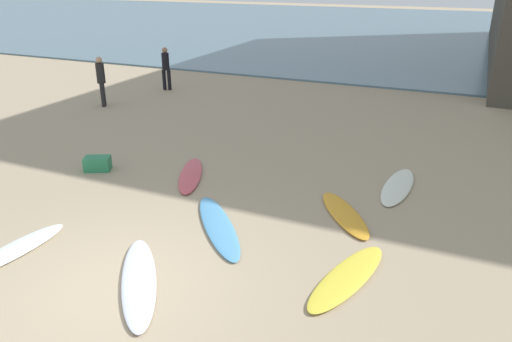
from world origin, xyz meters
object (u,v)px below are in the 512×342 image
Objects in this scene: surfboard_2 at (16,249)px; surfboard_4 at (398,186)px; surfboard_6 at (139,281)px; beachgoer_far at (166,67)px; surfboard_3 at (347,277)px; surfboard_5 at (345,214)px; beachgoer_mid at (101,79)px; beach_cooler at (98,164)px; surfboard_1 at (191,175)px; surfboard_0 at (218,226)px.

surfboard_2 is 0.90× the size of surfboard_4.
surfboard_6 is 1.51× the size of beachgoer_far.
surfboard_4 is at bearing -78.96° from surfboard_3.
surfboard_5 is 1.23× the size of beachgoer_far.
surfboard_4 is at bearing 40.22° from beachgoer_mid.
beach_cooler reaches higher than surfboard_3.
surfboard_6 is (2.45, 0.08, -0.00)m from surfboard_2.
surfboard_6 is at bearing 39.10° from surfboard_3.
surfboard_1 is 0.97× the size of surfboard_3.
surfboard_3 is at bearing 22.62° from beachgoer_mid.
beachgoer_far reaches higher than beach_cooler.
beach_cooler is (3.02, -7.65, -0.74)m from beachgoer_far.
surfboard_0 is 1.56× the size of beachgoer_far.
beachgoer_far reaches higher than surfboard_5.
beach_cooler is (-5.92, -0.05, 0.13)m from surfboard_5.
beachgoer_far is at bearing 133.09° from beachgoer_mid.
surfboard_0 is at bearing 17.46° from beachgoer_mid.
surfboard_3 reaches higher than surfboard_5.
beachgoer_mid reaches higher than surfboard_6.
surfboard_5 is at bearing 30.11° from beachgoer_mid.
beach_cooler is (-2.21, -0.54, 0.13)m from surfboard_1.
surfboard_4 is (2.77, 3.12, 0.00)m from surfboard_0.
surfboard_3 is at bearing 19.47° from surfboard_2.
surfboard_3 is (2.58, -0.65, 0.01)m from surfboard_0.
beachgoer_far is (-4.15, 11.07, 0.86)m from surfboard_2.
beachgoer_mid is (-4.83, 8.14, 0.90)m from surfboard_2.
surfboard_4 is 11.36m from beachgoer_far.
surfboard_6 is (1.37, -3.87, -0.00)m from surfboard_1.
beachgoer_mid is at bearing -83.77° from surfboard_6.
surfboard_2 reaches higher than surfboard_5.
surfboard_4 is at bearing 14.98° from beach_cooler.
surfboard_6 is at bearing -43.03° from beach_cooler.
beachgoer_far is at bearing 104.27° from surfboard_5.
surfboard_0 is 1.20× the size of surfboard_1.
surfboard_2 is 5.53m from surfboard_3.
surfboard_3 is (5.34, 1.44, -0.00)m from surfboard_2.
beachgoer_mid is at bearing 120.29° from surfboard_1.
surfboard_4 is (5.54, 5.21, -0.01)m from surfboard_2.
surfboard_3 is 1.29× the size of beachgoer_mid.
surfboard_4 is 1.33× the size of beachgoer_far.
surfboard_1 is 0.87× the size of surfboard_6.
surfboard_1 is at bearing -161.52° from surfboard_4.
surfboard_3 is (4.26, -2.52, 0.00)m from surfboard_1.
surfboard_4 is at bearing -8.72° from surfboard_1.
beachgoer_far reaches higher than surfboard_0.
surfboard_4 is (4.46, 1.25, -0.00)m from surfboard_1.
surfboard_3 is 3.20m from surfboard_6.
surfboard_2 is 0.80× the size of surfboard_6.
surfboard_3 is 6.77m from beach_cooler.
beachgoer_far is (-9.69, 5.86, 0.87)m from surfboard_4.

